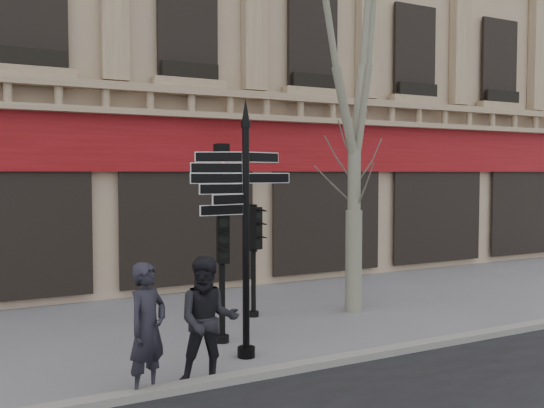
{
  "coord_description": "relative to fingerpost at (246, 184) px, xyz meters",
  "views": [
    {
      "loc": [
        -5.08,
        -8.98,
        2.93
      ],
      "look_at": [
        0.01,
        0.6,
        2.36
      ],
      "focal_mm": 40.0,
      "sensor_mm": 36.0,
      "label": 1
    }
  ],
  "objects": [
    {
      "name": "ground",
      "position": [
        1.0,
        0.42,
        -2.75
      ],
      "size": [
        80.0,
        80.0,
        0.0
      ],
      "primitive_type": "plane",
      "color": "slate",
      "rests_on": "ground"
    },
    {
      "name": "kerb",
      "position": [
        1.0,
        -0.98,
        -2.69
      ],
      "size": [
        80.0,
        0.25,
        0.12
      ],
      "primitive_type": "cube",
      "color": "gray",
      "rests_on": "ground"
    },
    {
      "name": "fingerpost",
      "position": [
        0.0,
        0.0,
        0.0
      ],
      "size": [
        1.86,
        1.86,
        4.09
      ],
      "rotation": [
        0.0,
        0.0,
        -0.09
      ],
      "color": "black",
      "rests_on": "ground"
    },
    {
      "name": "traffic_signal_main",
      "position": [
        -0.01,
        0.94,
        -0.59
      ],
      "size": [
        0.44,
        0.36,
        3.42
      ],
      "rotation": [
        0.0,
        0.0,
        -0.29
      ],
      "color": "black",
      "rests_on": "ground"
    },
    {
      "name": "traffic_signal_secondary",
      "position": [
        1.3,
        2.37,
        -1.19
      ],
      "size": [
        0.44,
        0.38,
        2.23
      ],
      "rotation": [
        0.0,
        0.0,
        0.33
      ],
      "color": "black",
      "rests_on": "ground"
    },
    {
      "name": "plane_tree",
      "position": [
        3.37,
        1.8,
        3.04
      ],
      "size": [
        3.11,
        3.11,
        8.25
      ],
      "color": "gray",
      "rests_on": "ground"
    },
    {
      "name": "pedestrian_a",
      "position": [
        -1.85,
        -0.88,
        -1.87
      ],
      "size": [
        0.77,
        0.7,
        1.76
      ],
      "primitive_type": "imported",
      "rotation": [
        0.0,
        0.0,
        0.57
      ],
      "color": "black",
      "rests_on": "ground"
    },
    {
      "name": "pedestrian_b",
      "position": [
        -1.0,
        -0.88,
        -1.86
      ],
      "size": [
        1.03,
        0.91,
        1.78
      ],
      "primitive_type": "imported",
      "rotation": [
        0.0,
        0.0,
        -0.33
      ],
      "color": "black",
      "rests_on": "ground"
    }
  ]
}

